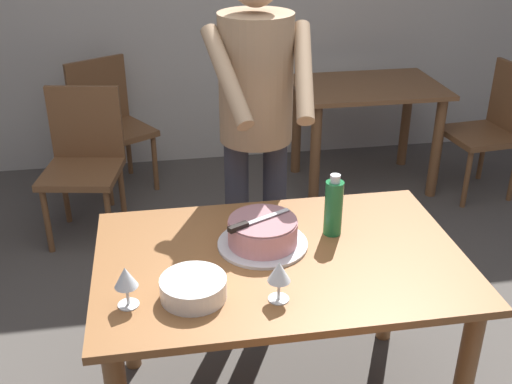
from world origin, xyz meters
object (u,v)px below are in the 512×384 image
cake_knife (247,224)px  background_chair_3 (84,158)px  wine_glass_near (279,273)px  main_dining_table (280,284)px  background_chair_2 (109,121)px  plate_stack (193,288)px  person_cutting_cake (256,113)px  wine_glass_far (126,279)px  water_bottle (334,207)px  cake_on_platter (263,233)px  background_chair_0 (492,126)px  background_table (366,107)px

cake_knife → background_chair_3: 1.80m
wine_glass_near → background_chair_3: (-0.80, 1.90, -0.36)m
main_dining_table → wine_glass_near: bearing=-102.8°
wine_glass_near → background_chair_2: size_ratio=0.16×
plate_stack → person_cutting_cake: size_ratio=0.13×
wine_glass_far → water_bottle: bearing=23.4°
cake_knife → water_bottle: 0.35m
plate_stack → wine_glass_near: size_ratio=1.53×
main_dining_table → plate_stack: (-0.33, -0.20, 0.16)m
cake_on_platter → wine_glass_far: (-0.49, -0.29, 0.05)m
main_dining_table → wine_glass_far: bearing=-159.2°
cake_knife → background_chair_3: bearing=115.1°
cake_knife → background_chair_0: 2.62m
water_bottle → background_chair_3: bearing=125.7°
wine_glass_near → background_chair_0: size_ratio=0.16×
cake_knife → plate_stack: 0.34m
plate_stack → wine_glass_far: bearing=-177.4°
background_table → background_chair_3: (-1.89, -0.38, -0.09)m
cake_on_platter → background_chair_2: size_ratio=0.38×
wine_glass_far → person_cutting_cake: (0.56, 0.85, 0.22)m
cake_knife → background_chair_3: (-0.75, 1.60, -0.37)m
water_bottle → person_cutting_cake: 0.60m
plate_stack → water_bottle: bearing=30.0°
water_bottle → background_table: water_bottle is taller
main_dining_table → background_chair_0: background_chair_0 is taller
main_dining_table → background_table: bearing=63.2°
water_bottle → person_cutting_cake: size_ratio=0.15×
person_cutting_cake → background_chair_2: 1.90m
background_table → background_chair_2: background_chair_2 is taller
plate_stack → background_chair_0: bearing=42.1°
plate_stack → background_chair_3: background_chair_3 is taller
background_chair_0 → cake_on_platter: bearing=-138.3°
cake_knife → background_chair_3: size_ratio=0.28×
water_bottle → person_cutting_cake: (-0.21, 0.52, 0.21)m
person_cutting_cake → main_dining_table: bearing=-91.7°
wine_glass_far → background_chair_0: bearing=39.6°
water_bottle → background_table: size_ratio=0.25×
plate_stack → water_bottle: size_ratio=0.88×
main_dining_table → background_chair_0: (1.83, 1.76, -0.14)m
water_bottle → background_chair_0: water_bottle is taller
cake_on_platter → background_chair_2: background_chair_2 is taller
water_bottle → person_cutting_cake: person_cutting_cake is taller
main_dining_table → wine_glass_far: wine_glass_far is taller
wine_glass_far → background_table: bearing=55.0°
cake_on_platter → wine_glass_near: (-0.01, -0.34, 0.05)m
wine_glass_near → wine_glass_far: same height
person_cutting_cake → background_chair_3: (-0.88, 1.00, -0.58)m
wine_glass_near → background_chair_0: bearing=46.8°
main_dining_table → wine_glass_far: 0.62m
plate_stack → background_table: plate_stack is taller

